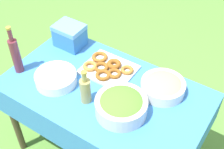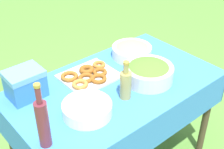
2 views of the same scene
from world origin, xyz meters
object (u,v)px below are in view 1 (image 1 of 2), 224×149
pasta_bowl (163,86)px  donut_platter (107,68)px  wine_bottle (16,54)px  cooler_box (70,35)px  olive_oil_bottle (85,90)px  salad_bowl (121,105)px  plate_stack (56,78)px

pasta_bowl → donut_platter: pasta_bowl is taller
donut_platter → wine_bottle: size_ratio=0.96×
wine_bottle → cooler_box: (0.12, 0.42, -0.05)m
pasta_bowl → donut_platter: bearing=-176.5°
olive_oil_bottle → cooler_box: olive_oil_bottle is taller
wine_bottle → donut_platter: bearing=33.3°
salad_bowl → cooler_box: (-0.67, 0.35, 0.02)m
salad_bowl → pasta_bowl: (0.13, 0.29, -0.01)m
wine_bottle → salad_bowl: bearing=4.9°
olive_oil_bottle → cooler_box: 0.59m
plate_stack → olive_oil_bottle: size_ratio=1.12×
plate_stack → wine_bottle: bearing=-170.2°
donut_platter → wine_bottle: (-0.51, -0.33, 0.12)m
donut_platter → cooler_box: cooler_box is taller
donut_platter → salad_bowl: bearing=-43.7°
salad_bowl → wine_bottle: bearing=-175.1°
olive_oil_bottle → cooler_box: bearing=138.2°
salad_bowl → pasta_bowl: salad_bowl is taller
wine_bottle → cooler_box: wine_bottle is taller
pasta_bowl → cooler_box: size_ratio=1.34×
salad_bowl → pasta_bowl: bearing=65.7°
olive_oil_bottle → salad_bowl: bearing=9.7°
pasta_bowl → cooler_box: 0.81m
wine_bottle → cooler_box: bearing=74.5°
olive_oil_bottle → wine_bottle: (-0.55, -0.03, 0.05)m
wine_bottle → cooler_box: size_ratio=1.71×
salad_bowl → donut_platter: salad_bowl is taller
salad_bowl → cooler_box: size_ratio=1.49×
donut_platter → cooler_box: 0.41m
olive_oil_bottle → donut_platter: bearing=98.4°
salad_bowl → olive_oil_bottle: 0.24m
olive_oil_bottle → pasta_bowl: bearing=42.2°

